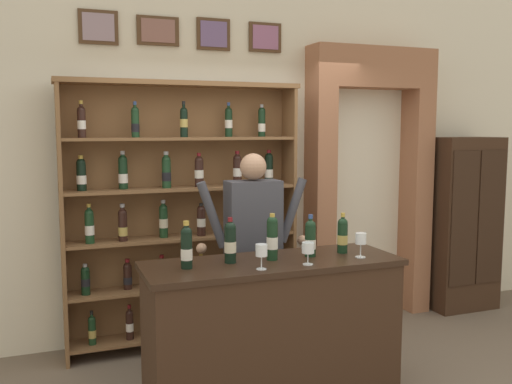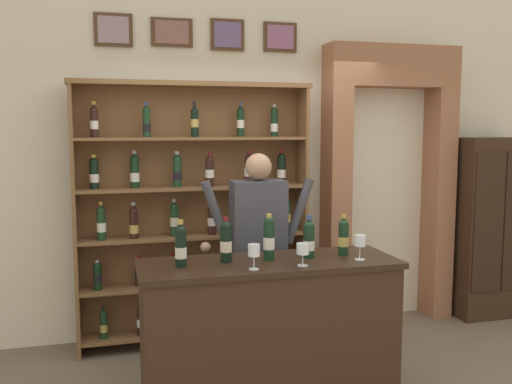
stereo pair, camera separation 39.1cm
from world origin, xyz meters
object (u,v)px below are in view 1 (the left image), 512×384
Objects in this scene: wine_glass_spare at (261,251)px; tasting_bottle_riserva at (230,242)px; side_cabinet at (463,223)px; tasting_counter at (272,334)px; shopkeeper at (253,236)px; tasting_bottle_chianti at (272,237)px; tasting_bottle_rosso at (310,238)px; wine_glass_center at (361,240)px; wine_glass_right at (308,249)px; tasting_bottle_grappa at (186,247)px; tasting_bottle_brunello at (343,235)px; wine_shelf at (182,209)px.

tasting_bottle_riserva is at bearing 118.54° from wine_glass_spare.
side_cabinet is 1.04× the size of tasting_counter.
shopkeeper is 0.64m from tasting_bottle_chianti.
tasting_counter is at bearing -175.73° from tasting_bottle_rosso.
side_cabinet is at bearing 27.15° from tasting_bottle_rosso.
tasting_bottle_riserva is 0.90m from wine_glass_center.
wine_glass_spare is 0.33m from wine_glass_right.
tasting_bottle_riserva is at bearing -122.75° from shopkeeper.
wine_glass_right is at bearing -13.68° from tasting_bottle_grappa.
shopkeeper is 5.96× the size of tasting_bottle_brunello.
tasting_bottle_riserva is at bearing 175.57° from tasting_bottle_chianti.
tasting_counter is 0.66m from tasting_bottle_chianti.
tasting_counter is at bearing -175.73° from tasting_bottle_brunello.
tasting_bottle_brunello is 0.18m from wine_glass_center.
wine_shelf is at bearing 179.12° from side_cabinet.
side_cabinet is 2.46m from tasting_bottle_brunello.
tasting_bottle_chianti is at bearing -4.43° from tasting_bottle_riserva.
wine_glass_center is at bearing -11.06° from tasting_bottle_riserva.
tasting_counter is 10.23× the size of wine_glass_center.
wine_glass_right is (-0.38, -0.23, -0.03)m from tasting_bottle_brunello.
side_cabinet is at bearing 24.96° from tasting_counter.
wine_shelf is at bearing 122.49° from wine_glass_center.
tasting_bottle_riserva is at bearing 177.88° from tasting_bottle_rosso.
side_cabinet is 5.72× the size of tasting_bottle_chianti.
tasting_bottle_grappa is at bearing -178.66° from tasting_bottle_rosso.
side_cabinet reaches higher than tasting_counter.
tasting_bottle_brunello is (0.86, -1.25, -0.05)m from wine_shelf.
tasting_bottle_grappa is at bearing -137.08° from shopkeeper.
wine_shelf is 1.34× the size of shopkeeper.
wine_shelf is at bearing 95.85° from wine_glass_spare.
tasting_bottle_riserva is 1.03× the size of tasting_bottle_rosso.
tasting_bottle_grappa is 1.00× the size of tasting_bottle_riserva.
tasting_bottle_rosso is at bearing 25.63° from wine_glass_spare.
tasting_bottle_brunello is 1.69× the size of wine_glass_center.
wine_glass_center is at bearing -57.25° from shopkeeper.
side_cabinet reaches higher than tasting_bottle_riserva.
wine_shelf is 15.50× the size of wine_glass_right.
tasting_bottle_riserva is at bearing 179.89° from tasting_bottle_brunello.
tasting_bottle_riserva is (-2.97, -1.21, 0.26)m from side_cabinet.
wine_glass_right is at bearing -46.95° from tasting_counter.
wine_glass_right is (0.33, 0.01, -0.01)m from wine_glass_spare.
wine_glass_spare is (-0.26, -0.84, 0.08)m from shopkeeper.
tasting_bottle_brunello is (0.45, -0.60, 0.09)m from shopkeeper.
tasting_bottle_brunello is (-2.13, -1.21, 0.24)m from side_cabinet.
tasting_bottle_brunello is (0.55, 0.04, 0.64)m from tasting_counter.
wine_glass_spare is (-0.16, -0.19, 0.63)m from tasting_counter.
wine_glass_center is (0.04, -0.17, -0.01)m from tasting_bottle_brunello.
tasting_counter is at bearing -0.11° from tasting_bottle_grappa.
wine_shelf is 0.78m from shopkeeper.
wine_shelf is 1.56m from wine_glass_right.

